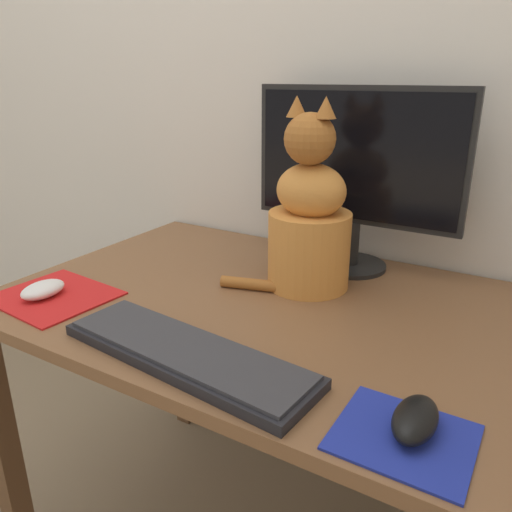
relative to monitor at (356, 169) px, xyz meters
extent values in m
cube|color=silver|center=(-0.06, 0.13, 0.31)|extent=(7.00, 0.04, 2.50)
cube|color=brown|center=(-0.06, -0.26, -0.25)|extent=(1.11, 0.72, 0.02)
cube|color=brown|center=(-0.58, -0.58, -0.60)|extent=(0.05, 0.05, 0.68)
cube|color=brown|center=(-0.58, 0.06, -0.60)|extent=(0.05, 0.05, 0.68)
cylinder|color=black|center=(0.00, 0.00, -0.23)|extent=(0.17, 0.17, 0.01)
cylinder|color=black|center=(0.00, 0.00, -0.17)|extent=(0.04, 0.04, 0.10)
cube|color=black|center=(0.00, 0.00, 0.03)|extent=(0.48, 0.02, 0.30)
cube|color=black|center=(0.00, -0.01, 0.03)|extent=(0.46, 0.00, 0.28)
cube|color=black|center=(-0.08, -0.53, -0.23)|extent=(0.47, 0.18, 0.02)
cube|color=#333338|center=(-0.08, -0.53, -0.21)|extent=(0.45, 0.16, 0.01)
cube|color=red|center=(-0.47, -0.48, -0.23)|extent=(0.24, 0.22, 0.00)
cube|color=#1E2D9E|center=(0.27, -0.54, -0.23)|extent=(0.17, 0.15, 0.00)
ellipsoid|color=white|center=(-0.48, -0.49, -0.22)|extent=(0.06, 0.10, 0.03)
ellipsoid|color=black|center=(0.28, -0.52, -0.21)|extent=(0.06, 0.10, 0.04)
cylinder|color=#D6893D|center=(-0.04, -0.15, -0.15)|extent=(0.19, 0.19, 0.16)
ellipsoid|color=#D6893D|center=(-0.04, -0.15, -0.02)|extent=(0.16, 0.14, 0.11)
sphere|color=#A36028|center=(-0.04, -0.16, 0.08)|extent=(0.11, 0.11, 0.10)
cone|color=#A36028|center=(-0.07, -0.16, 0.14)|extent=(0.04, 0.04, 0.04)
cone|color=#A36028|center=(-0.01, -0.17, 0.14)|extent=(0.04, 0.04, 0.04)
cylinder|color=#A36028|center=(-0.09, -0.22, -0.22)|extent=(0.23, 0.08, 0.02)
camera|label=1|loc=(0.38, -1.08, 0.20)|focal=35.00mm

